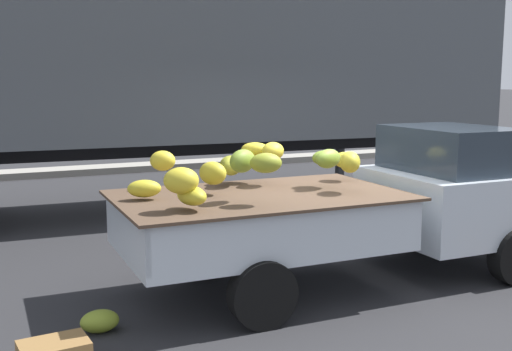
# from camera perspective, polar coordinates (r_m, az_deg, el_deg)

# --- Properties ---
(ground) EXTENTS (220.00, 220.00, 0.00)m
(ground) POSITION_cam_1_polar(r_m,az_deg,el_deg) (7.48, 8.41, -8.83)
(ground) COLOR #28282B
(curb_strip) EXTENTS (80.00, 0.80, 0.16)m
(curb_strip) POSITION_cam_1_polar(r_m,az_deg,el_deg) (15.91, -10.01, 0.78)
(curb_strip) COLOR gray
(curb_strip) RESTS_ON ground
(pickup_truck) EXTENTS (5.21, 1.85, 1.70)m
(pickup_truck) POSITION_cam_1_polar(r_m,az_deg,el_deg) (7.51, 14.60, -1.94)
(pickup_truck) COLOR silver
(pickup_truck) RESTS_ON ground
(semi_trailer) EXTENTS (12.11, 3.17, 3.95)m
(semi_trailer) POSITION_cam_1_polar(r_m,az_deg,el_deg) (10.88, -8.09, 10.20)
(semi_trailer) COLOR #4C5156
(semi_trailer) RESTS_ON ground
(fallen_banana_bunch_near_tailgate) EXTENTS (0.35, 0.27, 0.20)m
(fallen_banana_bunch_near_tailgate) POSITION_cam_1_polar(r_m,az_deg,el_deg) (5.93, -14.08, -12.77)
(fallen_banana_bunch_near_tailgate) COLOR olive
(fallen_banana_bunch_near_tailgate) RESTS_ON ground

